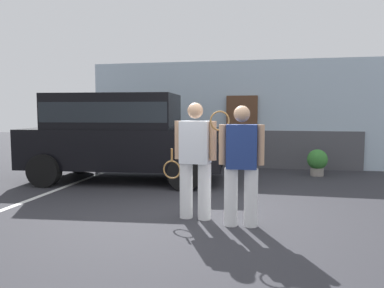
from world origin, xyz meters
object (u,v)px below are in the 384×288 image
(parked_suv, at_px, (121,133))
(tennis_player_man, at_px, (195,159))
(tennis_player_woman, at_px, (241,164))
(potted_plant_by_porch, at_px, (317,161))

(parked_suv, bearing_deg, tennis_player_man, -54.73)
(tennis_player_woman, bearing_deg, parked_suv, -47.66)
(tennis_player_man, relative_size, potted_plant_by_porch, 2.62)
(parked_suv, xyz_separation_m, potted_plant_by_porch, (4.67, 1.62, -0.77))
(parked_suv, xyz_separation_m, tennis_player_man, (2.34, -2.74, -0.22))
(parked_suv, bearing_deg, tennis_player_woman, -49.47)
(parked_suv, relative_size, tennis_player_man, 2.67)
(tennis_player_man, xyz_separation_m, tennis_player_woman, (0.72, -0.24, -0.01))
(parked_suv, height_order, tennis_player_woman, parked_suv)
(parked_suv, distance_m, tennis_player_woman, 4.28)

